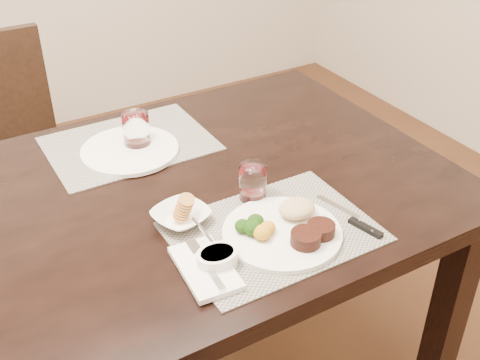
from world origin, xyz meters
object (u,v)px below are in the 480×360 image
cracker_bowl (181,216)px  dinner_plate (288,229)px  steak_knife (359,222)px  chair_far (7,145)px  wine_glass_near (253,184)px  far_plate (130,150)px

cracker_bowl → dinner_plate: bearing=-40.8°
dinner_plate → steak_knife: dinner_plate is taller
chair_far → cracker_bowl: 1.12m
wine_glass_near → far_plate: bearing=116.2°
chair_far → wine_glass_near: (0.43, -1.07, 0.29)m
chair_far → steak_knife: chair_far is taller
dinner_plate → cracker_bowl: cracker_bowl is taller
steak_knife → far_plate: 0.68m
cracker_bowl → far_plate: cracker_bowl is taller
wine_glass_near → dinner_plate: bearing=-92.4°
cracker_bowl → far_plate: size_ratio=0.57×
chair_far → far_plate: chair_far is taller
steak_knife → dinner_plate: bearing=148.6°
far_plate → wine_glass_near: bearing=-63.8°
dinner_plate → steak_knife: bearing=-3.4°
steak_knife → wine_glass_near: 0.27m
chair_far → far_plate: (0.24, -0.70, 0.26)m
chair_far → dinner_plate: bearing=-71.2°
wine_glass_near → cracker_bowl: bearing=180.0°
cracker_bowl → far_plate: bearing=87.4°
wine_glass_near → far_plate: 0.41m
chair_far → wine_glass_near: bearing=-68.2°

